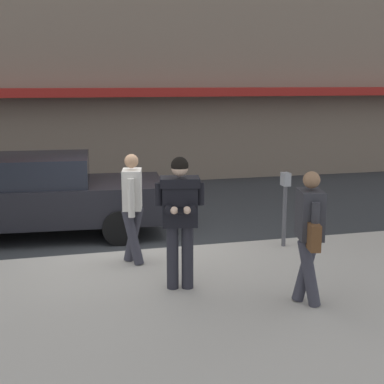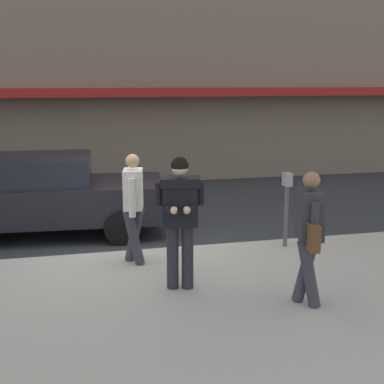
# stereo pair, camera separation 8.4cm
# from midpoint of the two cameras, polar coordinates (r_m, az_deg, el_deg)

# --- Properties ---
(ground_plane) EXTENTS (80.00, 80.00, 0.00)m
(ground_plane) POSITION_cam_midpoint_polar(r_m,az_deg,el_deg) (9.24, -6.95, -6.64)
(ground_plane) COLOR #2B2D30
(sidewalk) EXTENTS (32.00, 5.30, 0.14)m
(sidewalk) POSITION_cam_midpoint_polar(r_m,az_deg,el_deg) (6.83, 4.82, -12.79)
(sidewalk) COLOR #A8A399
(sidewalk) RESTS_ON ground
(curb_paint_line) EXTENTS (28.00, 0.12, 0.01)m
(curb_paint_line) POSITION_cam_midpoint_polar(r_m,az_deg,el_deg) (9.45, -0.94, -6.11)
(curb_paint_line) COLOR silver
(curb_paint_line) RESTS_ON ground
(parked_sedan_mid) EXTENTS (4.63, 2.19, 1.54)m
(parked_sedan_mid) POSITION_cam_midpoint_polar(r_m,az_deg,el_deg) (10.51, -16.00, -0.30)
(parked_sedan_mid) COLOR black
(parked_sedan_mid) RESTS_ON ground
(man_texting_on_phone) EXTENTS (0.64, 0.63, 1.81)m
(man_texting_on_phone) POSITION_cam_midpoint_polar(r_m,az_deg,el_deg) (7.05, -1.65, -1.80)
(man_texting_on_phone) COLOR #23232B
(man_texting_on_phone) RESTS_ON sidewalk
(pedestrian_in_light_coat) EXTENTS (0.38, 0.59, 1.70)m
(pedestrian_in_light_coat) POSITION_cam_midpoint_polar(r_m,az_deg,el_deg) (8.16, -6.67, -1.04)
(pedestrian_in_light_coat) COLOR #33333D
(pedestrian_in_light_coat) RESTS_ON sidewalk
(pedestrian_with_bag) EXTENTS (0.39, 0.71, 1.70)m
(pedestrian_with_bag) POSITION_cam_midpoint_polar(r_m,az_deg,el_deg) (6.73, 12.08, -3.99)
(pedestrian_with_bag) COLOR #33333D
(pedestrian_with_bag) RESTS_ON sidewalk
(parking_meter) EXTENTS (0.12, 0.18, 1.27)m
(parking_meter) POSITION_cam_midpoint_polar(r_m,az_deg,el_deg) (9.09, 9.63, -0.69)
(parking_meter) COLOR #4C4C51
(parking_meter) RESTS_ON sidewalk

